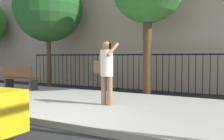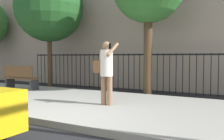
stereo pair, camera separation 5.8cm
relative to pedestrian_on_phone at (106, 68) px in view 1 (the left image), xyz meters
name	(u,v)px [view 1 (the left image)]	position (x,y,z in m)	size (l,w,h in m)	color
ground_plane	(38,126)	(-0.50, -2.02, -1.15)	(60.00, 60.00, 0.00)	black
sidewalk	(94,105)	(-0.50, 0.18, -1.08)	(28.00, 4.40, 0.15)	#9E9B93
iron_fence	(142,67)	(-0.50, 3.88, -0.13)	(12.03, 0.04, 1.60)	black
pedestrian_on_phone	(106,68)	(0.00, 0.00, 0.00)	(0.67, 0.50, 1.72)	#936B4C
street_bench	(19,77)	(-4.65, 1.11, -0.50)	(1.60, 0.45, 0.95)	brown
street_tree_far	(48,7)	(-4.64, 2.81, 2.54)	(3.12, 3.12, 5.26)	#4C3823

